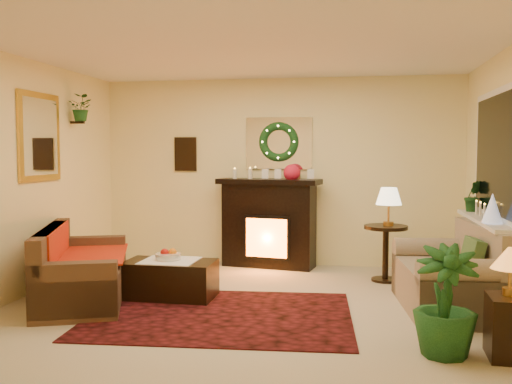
% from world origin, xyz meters
% --- Properties ---
extents(floor, '(5.00, 5.00, 0.00)m').
position_xyz_m(floor, '(0.00, 0.00, 0.00)').
color(floor, beige).
rests_on(floor, ground).
extents(ceiling, '(5.00, 5.00, 0.00)m').
position_xyz_m(ceiling, '(0.00, 0.00, 2.60)').
color(ceiling, white).
rests_on(ceiling, ground).
extents(wall_back, '(5.00, 5.00, 0.00)m').
position_xyz_m(wall_back, '(0.00, 2.25, 1.30)').
color(wall_back, '#EFD88C').
rests_on(wall_back, ground).
extents(wall_front, '(5.00, 5.00, 0.00)m').
position_xyz_m(wall_front, '(0.00, -2.25, 1.30)').
color(wall_front, '#EFD88C').
rests_on(wall_front, ground).
extents(wall_left, '(4.50, 4.50, 0.00)m').
position_xyz_m(wall_left, '(-2.50, 0.00, 1.30)').
color(wall_left, '#EFD88C').
rests_on(wall_left, ground).
extents(wall_right, '(4.50, 4.50, 0.00)m').
position_xyz_m(wall_right, '(2.50, 0.00, 1.30)').
color(wall_right, '#EFD88C').
rests_on(wall_right, ground).
extents(area_rug, '(2.63, 2.05, 0.01)m').
position_xyz_m(area_rug, '(-0.22, -0.39, 0.01)').
color(area_rug, maroon).
rests_on(area_rug, floor).
extents(sofa, '(1.38, 1.98, 0.78)m').
position_xyz_m(sofa, '(-1.80, -0.06, 0.43)').
color(sofa, '#482F24').
rests_on(sofa, floor).
extents(red_throw, '(0.80, 1.29, 0.02)m').
position_xyz_m(red_throw, '(-1.83, 0.12, 0.46)').
color(red_throw, red).
rests_on(red_throw, sofa).
extents(fireplace, '(1.29, 0.59, 1.14)m').
position_xyz_m(fireplace, '(-0.11, 2.04, 0.55)').
color(fireplace, black).
rests_on(fireplace, floor).
extents(poinsettia, '(0.23, 0.23, 0.23)m').
position_xyz_m(poinsettia, '(0.21, 1.99, 1.30)').
color(poinsettia, red).
rests_on(poinsettia, fireplace).
extents(mantel_candle_a, '(0.06, 0.06, 0.17)m').
position_xyz_m(mantel_candle_a, '(-0.58, 2.00, 1.26)').
color(mantel_candle_a, white).
rests_on(mantel_candle_a, fireplace).
extents(mantel_candle_b, '(0.06, 0.06, 0.19)m').
position_xyz_m(mantel_candle_b, '(-0.37, 2.01, 1.26)').
color(mantel_candle_b, white).
rests_on(mantel_candle_b, fireplace).
extents(mantel_mirror, '(0.92, 0.02, 0.72)m').
position_xyz_m(mantel_mirror, '(0.00, 2.23, 1.70)').
color(mantel_mirror, white).
rests_on(mantel_mirror, wall_back).
extents(wreath, '(0.55, 0.11, 0.55)m').
position_xyz_m(wreath, '(0.00, 2.19, 1.72)').
color(wreath, '#194719').
rests_on(wreath, wall_back).
extents(wall_art, '(0.32, 0.03, 0.48)m').
position_xyz_m(wall_art, '(-1.35, 2.23, 1.55)').
color(wall_art, '#381E11').
rests_on(wall_art, wall_back).
extents(gold_mirror, '(0.03, 0.84, 1.00)m').
position_xyz_m(gold_mirror, '(-2.48, 0.30, 1.75)').
color(gold_mirror, gold).
rests_on(gold_mirror, wall_left).
extents(hanging_plant, '(0.33, 0.28, 0.36)m').
position_xyz_m(hanging_plant, '(-2.34, 1.05, 1.97)').
color(hanging_plant, '#194719').
rests_on(hanging_plant, wall_left).
extents(loveseat, '(1.00, 1.55, 0.85)m').
position_xyz_m(loveseat, '(1.97, 0.21, 0.42)').
color(loveseat, '#8B7C5C').
rests_on(loveseat, floor).
extents(window_frame, '(0.03, 1.86, 1.36)m').
position_xyz_m(window_frame, '(2.48, 0.55, 1.55)').
color(window_frame, white).
rests_on(window_frame, wall_right).
extents(window_glass, '(0.02, 1.70, 1.22)m').
position_xyz_m(window_glass, '(2.47, 0.55, 1.55)').
color(window_glass, black).
rests_on(window_glass, wall_right).
extents(window_sill, '(0.22, 1.86, 0.04)m').
position_xyz_m(window_sill, '(2.38, 0.55, 0.87)').
color(window_sill, white).
rests_on(window_sill, wall_right).
extents(mini_tree, '(0.19, 0.19, 0.29)m').
position_xyz_m(mini_tree, '(2.36, 0.12, 1.04)').
color(mini_tree, silver).
rests_on(mini_tree, window_sill).
extents(sill_plant, '(0.26, 0.21, 0.47)m').
position_xyz_m(sill_plant, '(2.40, 1.23, 1.08)').
color(sill_plant, '#2B632A').
rests_on(sill_plant, window_sill).
extents(side_table_round, '(0.62, 0.62, 0.69)m').
position_xyz_m(side_table_round, '(1.43, 1.40, 0.33)').
color(side_table_round, '#402718').
rests_on(side_table_round, floor).
extents(lamp_cream, '(0.31, 0.31, 0.48)m').
position_xyz_m(lamp_cream, '(1.46, 1.38, 0.88)').
color(lamp_cream, '#F8E7B7').
rests_on(lamp_cream, side_table_round).
extents(lamp_tiffany, '(0.29, 0.29, 0.43)m').
position_xyz_m(lamp_tiffany, '(2.22, -1.10, 0.74)').
color(lamp_tiffany, '#DB540E').
rests_on(lamp_tiffany, end_table_square).
extents(coffee_table, '(0.97, 0.55, 0.41)m').
position_xyz_m(coffee_table, '(-0.91, 0.16, 0.21)').
color(coffee_table, '#4B2B19').
rests_on(coffee_table, floor).
extents(fruit_bowl, '(0.28, 0.28, 0.06)m').
position_xyz_m(fruit_bowl, '(-0.94, 0.19, 0.45)').
color(fruit_bowl, silver).
rests_on(fruit_bowl, coffee_table).
extents(floor_palm, '(1.47, 1.47, 2.59)m').
position_xyz_m(floor_palm, '(1.74, -1.16, 0.45)').
color(floor_palm, '#1C481E').
rests_on(floor_palm, floor).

